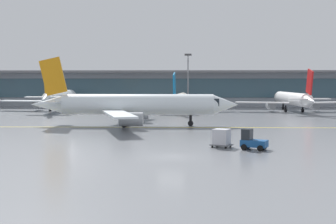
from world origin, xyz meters
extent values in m
plane|color=slate|center=(0.00, 0.00, 0.00)|extent=(400.00, 400.00, 0.00)
cube|color=yellow|center=(-5.98, 26.46, 0.00)|extent=(110.00, 1.49, 0.01)
cube|color=#8C939E|center=(0.00, 84.51, 4.50)|extent=(172.42, 8.00, 9.00)
cube|color=#385666|center=(0.00, 80.43, 4.95)|extent=(165.53, 0.16, 5.04)
cube|color=slate|center=(0.00, 83.01, 9.30)|extent=(179.32, 11.00, 0.60)
cylinder|color=white|center=(-27.84, 64.20, 3.10)|extent=(3.90, 21.81, 3.01)
cone|color=white|center=(-28.36, 76.86, 3.10)|extent=(3.01, 3.73, 2.86)
cube|color=black|center=(-28.26, 74.45, 3.48)|extent=(2.46, 2.81, 1.06)
cone|color=white|center=(-27.30, 50.95, 3.10)|extent=(2.76, 4.92, 2.56)
cube|color=white|center=(-35.47, 62.12, 2.27)|extent=(12.73, 5.70, 0.25)
cylinder|color=#999EA3|center=(-33.05, 63.55, 1.44)|extent=(1.99, 3.27, 1.86)
cube|color=white|center=(-20.06, 62.75, 2.27)|extent=(12.68, 6.61, 0.25)
cylinder|color=#999EA3|center=(-22.59, 63.97, 1.44)|extent=(1.99, 3.27, 1.86)
cube|color=orange|center=(-27.34, 51.91, 7.18)|extent=(0.49, 4.07, 5.68)
cube|color=white|center=(-29.57, 52.18, 3.56)|extent=(4.52, 2.31, 0.21)
cube|color=white|center=(-25.14, 52.36, 3.56)|extent=(4.52, 2.31, 0.21)
cylinder|color=black|center=(-28.15, 71.80, 0.80)|extent=(0.39, 0.39, 1.60)
cylinder|color=black|center=(-28.15, 71.80, 0.40)|extent=(0.52, 0.82, 0.80)
cylinder|color=black|center=(-29.80, 62.35, 0.80)|extent=(0.39, 0.39, 1.60)
cylinder|color=black|center=(-29.80, 62.35, 0.40)|extent=(0.52, 0.82, 0.80)
cylinder|color=black|center=(-25.73, 62.52, 0.80)|extent=(0.39, 0.39, 1.60)
cylinder|color=black|center=(-25.73, 62.52, 0.40)|extent=(0.52, 0.82, 0.80)
cylinder|color=silver|center=(-0.06, 62.87, 2.69)|extent=(4.21, 18.94, 2.61)
cone|color=silver|center=(0.88, 73.79, 2.69)|extent=(2.74, 3.33, 2.48)
cube|color=black|center=(0.71, 71.71, 3.01)|extent=(2.23, 2.51, 0.91)
cone|color=silver|center=(-1.04, 51.43, 2.69)|extent=(2.57, 4.35, 2.22)
cube|color=silver|center=(-6.84, 61.91, 1.97)|extent=(10.91, 6.14, 0.21)
cylinder|color=#999EA3|center=(-4.60, 62.87, 1.24)|extent=(1.84, 2.89, 1.61)
cube|color=silver|center=(6.46, 60.76, 1.97)|extent=(11.02, 4.48, 0.21)
cylinder|color=#999EA3|center=(4.42, 62.10, 1.24)|extent=(1.84, 2.89, 1.61)
cube|color=#1472B2|center=(-0.97, 52.26, 6.22)|extent=(0.58, 3.53, 4.91)
cube|color=silver|center=(-2.86, 52.73, 3.08)|extent=(3.98, 2.16, 0.18)
cube|color=silver|center=(0.97, 52.40, 3.08)|extent=(3.98, 2.16, 0.18)
cylinder|color=black|center=(0.51, 69.42, 0.69)|extent=(0.34, 0.34, 1.38)
cylinder|color=black|center=(0.51, 69.42, 0.35)|extent=(0.48, 0.72, 0.69)
cylinder|color=black|center=(-1.95, 61.49, 0.69)|extent=(0.34, 0.34, 1.38)
cylinder|color=black|center=(-1.95, 61.49, 0.35)|extent=(0.48, 0.72, 0.69)
cylinder|color=black|center=(1.57, 61.19, 0.69)|extent=(0.34, 0.34, 1.38)
cylinder|color=black|center=(1.57, 61.19, 0.35)|extent=(0.48, 0.72, 0.69)
cylinder|color=white|center=(25.31, 62.33, 2.90)|extent=(4.19, 20.42, 2.82)
cone|color=white|center=(24.51, 74.13, 2.90)|extent=(2.90, 3.55, 2.68)
cube|color=black|center=(24.66, 71.88, 3.25)|extent=(2.36, 2.68, 0.99)
cone|color=white|center=(26.16, 49.96, 2.90)|extent=(2.70, 4.66, 2.39)
cube|color=white|center=(18.24, 60.18, 2.12)|extent=(11.90, 5.03, 0.23)
cylinder|color=#999EA3|center=(20.47, 61.58, 1.34)|extent=(1.94, 3.09, 1.74)
cube|color=white|center=(32.62, 61.17, 2.12)|extent=(11.81, 6.45, 0.23)
cylinder|color=#999EA3|center=(30.22, 62.25, 1.34)|extent=(1.94, 3.09, 1.74)
cube|color=red|center=(26.10, 50.86, 6.71)|extent=(0.56, 3.81, 5.30)
cube|color=white|center=(24.01, 51.05, 3.32)|extent=(4.27, 2.27, 0.20)
cube|color=white|center=(28.14, 51.34, 3.32)|extent=(4.27, 2.27, 0.20)
cylinder|color=black|center=(24.83, 69.41, 0.75)|extent=(0.36, 0.36, 1.49)
cylinder|color=black|center=(24.83, 69.41, 0.37)|extent=(0.51, 0.77, 0.75)
cylinder|color=black|center=(23.53, 60.55, 0.75)|extent=(0.36, 0.36, 1.49)
cylinder|color=black|center=(23.53, 60.55, 0.37)|extent=(0.51, 0.77, 0.75)
cylinder|color=black|center=(27.33, 60.81, 0.75)|extent=(0.36, 0.36, 1.49)
cylinder|color=black|center=(27.33, 60.81, 0.37)|extent=(0.51, 0.77, 0.75)
cylinder|color=white|center=(-5.98, 28.46, 3.31)|extent=(23.19, 3.45, 3.22)
cone|color=white|center=(7.53, 28.60, 3.31)|extent=(3.89, 3.10, 3.06)
cube|color=black|center=(4.95, 28.57, 3.71)|extent=(2.92, 2.54, 1.13)
cone|color=white|center=(-20.14, 28.31, 3.31)|extent=(5.17, 2.79, 2.73)
cube|color=white|center=(-7.96, 36.67, 2.43)|extent=(6.45, 13.57, 0.26)
cylinder|color=#999EA3|center=(-6.51, 34.03, 1.53)|extent=(3.43, 2.02, 1.99)
cube|color=white|center=(-7.79, 20.21, 2.43)|extent=(6.69, 13.56, 0.26)
cylinder|color=#999EA3|center=(-6.40, 22.87, 1.53)|extent=(3.43, 2.02, 1.99)
cube|color=orange|center=(-19.11, 28.32, 7.66)|extent=(4.34, 0.38, 6.06)
cube|color=white|center=(-18.75, 30.69, 3.79)|extent=(2.32, 4.75, 0.23)
cube|color=white|center=(-18.71, 25.96, 3.79)|extent=(2.32, 4.75, 0.23)
cylinder|color=black|center=(2.12, 28.54, 0.85)|extent=(0.42, 0.42, 1.70)
cylinder|color=black|center=(2.12, 28.54, 0.43)|extent=(0.86, 0.53, 0.85)
cylinder|color=black|center=(-7.90, 30.61, 0.85)|extent=(0.42, 0.42, 1.70)
cylinder|color=black|center=(-7.90, 30.61, 0.43)|extent=(0.86, 0.53, 0.85)
cylinder|color=black|center=(-7.85, 26.26, 0.85)|extent=(0.42, 0.42, 1.70)
cylinder|color=black|center=(-7.85, 26.26, 0.43)|extent=(0.86, 0.53, 0.85)
cube|color=#194C8C|center=(8.35, 4.62, 0.65)|extent=(2.95, 2.39, 0.70)
cube|color=#1E2328|center=(7.67, 4.94, 1.55)|extent=(1.35, 1.51, 1.10)
cylinder|color=black|center=(9.42, 4.88, 0.30)|extent=(0.64, 0.46, 0.60)
cylinder|color=black|center=(8.81, 3.62, 0.30)|extent=(0.64, 0.46, 0.60)
cylinder|color=black|center=(7.89, 5.61, 0.30)|extent=(0.64, 0.46, 0.60)
cylinder|color=black|center=(7.28, 4.35, 0.30)|extent=(0.64, 0.46, 0.60)
cube|color=#595B60|center=(5.14, 6.15, 0.28)|extent=(2.59, 2.35, 0.12)
cube|color=silver|center=(5.14, 6.15, 1.14)|extent=(2.09, 2.04, 1.60)
cylinder|color=black|center=(6.12, 6.46, 0.11)|extent=(0.24, 0.19, 0.22)
cylinder|color=black|center=(5.52, 5.20, 0.11)|extent=(0.24, 0.19, 0.22)
cylinder|color=black|center=(4.77, 7.11, 0.11)|extent=(0.24, 0.19, 0.22)
cylinder|color=black|center=(4.16, 5.85, 0.11)|extent=(0.24, 0.19, 0.22)
cylinder|color=gray|center=(1.96, 77.46, 6.68)|extent=(0.36, 0.36, 13.36)
cube|color=#3F3F42|center=(1.96, 77.46, 13.61)|extent=(1.80, 0.30, 0.50)
camera|label=1|loc=(1.34, -42.41, 7.11)|focal=49.41mm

